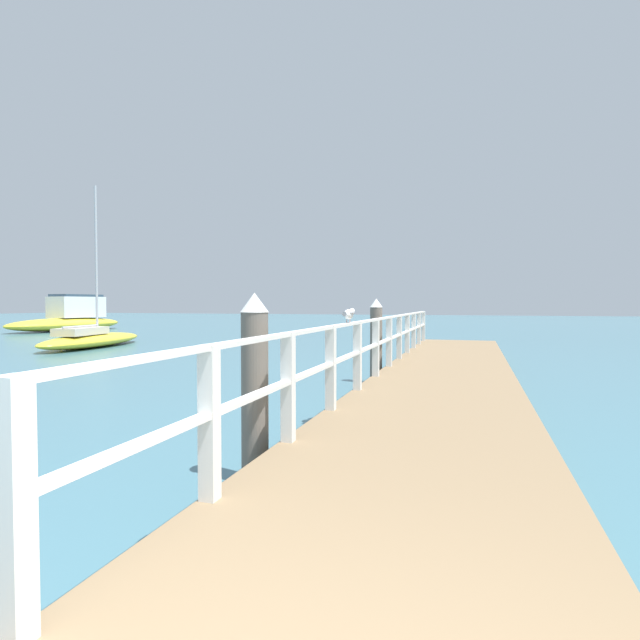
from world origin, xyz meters
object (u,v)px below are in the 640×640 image
dock_piling_near (255,387)px  boat_0 (92,339)px  seagull_foreground (349,314)px  boat_3 (70,319)px  dock_piling_far (376,341)px

dock_piling_near → boat_0: boat_0 is taller
seagull_foreground → boat_3: 31.59m
dock_piling_near → boat_3: boat_3 is taller
dock_piling_far → boat_0: size_ratio=0.29×
boat_0 → boat_3: bearing=128.1°
dock_piling_near → boat_3: size_ratio=0.22×
dock_piling_far → seagull_foreground: size_ratio=4.11×
dock_piling_far → seagull_foreground: dock_piling_far is taller
dock_piling_far → boat_0: (-13.25, 5.96, -0.64)m
dock_piling_far → boat_3: size_ratio=0.22×
dock_piling_near → boat_3: (-23.89, 22.71, -0.17)m
seagull_foreground → boat_0: boat_0 is taller
boat_0 → boat_3: 14.62m
dock_piling_far → boat_3: bearing=146.2°
dock_piling_near → seagull_foreground: size_ratio=4.11×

